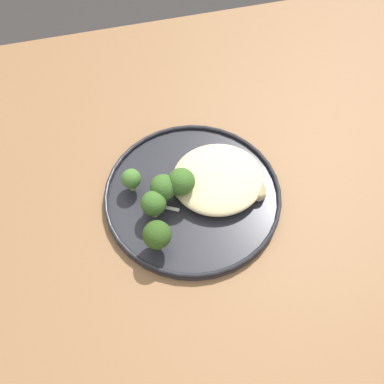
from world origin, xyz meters
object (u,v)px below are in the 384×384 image
seared_scallop_on_noodles (209,178)px  broccoli_floret_rear_charred (163,188)px  dinner_plate (192,196)px  broccoli_floret_tall_stalk (154,204)px  broccoli_floret_front_edge (131,179)px  seared_scallop_tilted_round (182,190)px  seared_scallop_front_small (235,183)px  seared_scallop_tiny_bay (258,192)px  broccoli_floret_left_leaning (157,235)px  broccoli_floret_small_sprig (181,182)px  seared_scallop_right_edge (233,199)px

seared_scallop_on_noodles → broccoli_floret_rear_charred: (-0.08, -0.02, 0.03)m
dinner_plate → broccoli_floret_rear_charred: 0.06m
broccoli_floret_tall_stalk → broccoli_floret_front_edge: size_ratio=1.19×
broccoli_floret_tall_stalk → broccoli_floret_front_edge: bearing=114.0°
seared_scallop_tilted_round → seared_scallop_front_small: same height
dinner_plate → seared_scallop_on_noodles: seared_scallop_on_noodles is taller
seared_scallop_tiny_bay → broccoli_floret_tall_stalk: 0.17m
seared_scallop_tilted_round → broccoli_floret_left_leaning: size_ratio=0.46×
broccoli_floret_rear_charred → broccoli_floret_small_sprig: bearing=2.5°
seared_scallop_tiny_bay → broccoli_floret_tall_stalk: (-0.17, 0.01, 0.02)m
seared_scallop_on_noodles → broccoli_floret_rear_charred: bearing=-168.0°
seared_scallop_tiny_bay → dinner_plate: bearing=165.6°
seared_scallop_tiny_bay → broccoli_floret_left_leaning: (-0.18, -0.05, 0.03)m
seared_scallop_on_noodles → broccoli_floret_small_sprig: 0.06m
seared_scallop_on_noodles → seared_scallop_front_small: 0.04m
broccoli_floret_rear_charred → broccoli_floret_tall_stalk: 0.03m
seared_scallop_right_edge → broccoli_floret_left_leaning: size_ratio=0.41×
seared_scallop_on_noodles → dinner_plate: bearing=-152.1°
seared_scallop_front_small → broccoli_floret_front_edge: bearing=167.5°
seared_scallop_front_small → broccoli_floret_front_edge: size_ratio=0.66×
broccoli_floret_small_sprig → seared_scallop_right_edge: bearing=-21.6°
seared_scallop_right_edge → broccoli_floret_front_edge: 0.17m
seared_scallop_right_edge → broccoli_floret_left_leaning: 0.14m
seared_scallop_front_small → seared_scallop_right_edge: bearing=-112.0°
seared_scallop_tiny_bay → broccoli_floret_small_sprig: bearing=166.6°
broccoli_floret_small_sprig → broccoli_floret_left_leaning: bearing=-124.6°
seared_scallop_right_edge → broccoli_floret_tall_stalk: bearing=176.4°
dinner_plate → seared_scallop_front_small: 0.07m
seared_scallop_front_small → broccoli_floret_small_sprig: 0.09m
dinner_plate → seared_scallop_tiny_bay: seared_scallop_tiny_bay is taller
broccoli_floret_rear_charred → seared_scallop_on_noodles: bearing=12.0°
seared_scallop_tiny_bay → seared_scallop_right_edge: bearing=-177.3°
dinner_plate → seared_scallop_tilted_round: size_ratio=10.30×
dinner_plate → seared_scallop_front_small: size_ratio=9.61×
seared_scallop_right_edge → broccoli_floret_front_edge: broccoli_floret_front_edge is taller
seared_scallop_tiny_bay → broccoli_floret_rear_charred: size_ratio=0.43×
seared_scallop_front_small → seared_scallop_on_noodles: bearing=154.8°
broccoli_floret_front_edge → seared_scallop_tiny_bay: bearing=-17.8°
dinner_plate → seared_scallop_on_noodles: bearing=27.9°
seared_scallop_tiny_bay → broccoli_floret_small_sprig: 0.13m
broccoli_floret_rear_charred → broccoli_floret_front_edge: bearing=142.3°
seared_scallop_right_edge → broccoli_floret_rear_charred: size_ratio=0.41×
seared_scallop_right_edge → seared_scallop_tiny_bay: 0.04m
seared_scallop_front_small → broccoli_floret_small_sprig: bearing=178.4°
broccoli_floret_tall_stalk → seared_scallop_on_noodles: bearing=21.1°
seared_scallop_tilted_round → broccoli_floret_tall_stalk: 0.06m
seared_scallop_right_edge → seared_scallop_front_small: (0.01, 0.03, -0.00)m
seared_scallop_on_noodles → seared_scallop_tilted_round: bearing=-167.3°
broccoli_floret_small_sprig → seared_scallop_on_noodles: bearing=17.3°
seared_scallop_right_edge → broccoli_floret_rear_charred: broccoli_floret_rear_charred is taller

